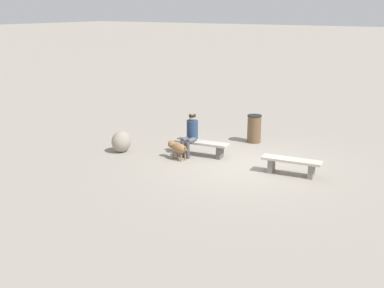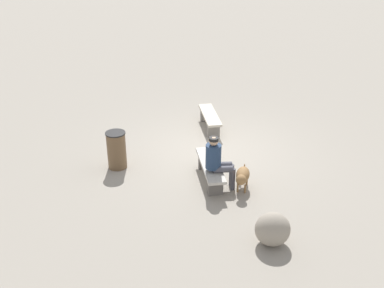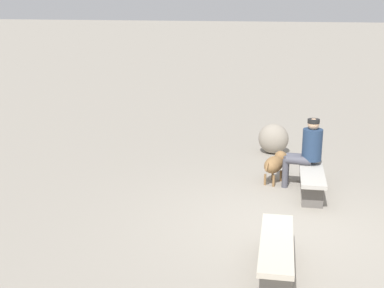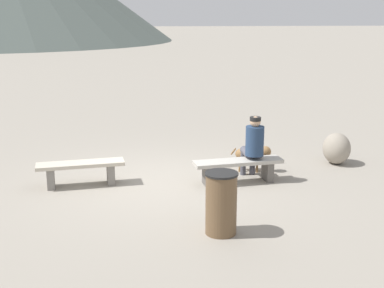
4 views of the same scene
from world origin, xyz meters
The scene contains 7 objects.
ground centered at (0.00, 0.00, -0.03)m, with size 210.00×210.00×0.06m, color gray.
bench_left centered at (-1.47, 0.01, 0.31)m, with size 1.65×0.61×0.45m.
bench_right centered at (1.48, -0.13, 0.32)m, with size 1.74×0.63×0.45m.
seated_person centered at (1.79, 0.00, 0.73)m, with size 0.37×0.67×1.27m.
dog centered at (1.90, 0.56, 0.36)m, with size 0.81×0.42×0.53m.
trash_bin centered at (0.80, -2.37, 0.47)m, with size 0.48×0.48×0.93m.
boulder centered at (3.81, 0.90, 0.33)m, with size 0.58×0.66×0.67m, color gray.
Camera 1 is at (-5.84, 11.65, 4.40)m, focal length 44.25 mm.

